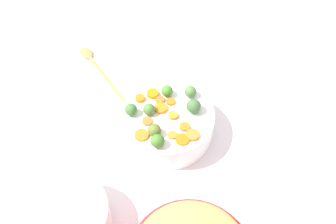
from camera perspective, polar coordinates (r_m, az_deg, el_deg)
tabletop at (r=1.21m, az=-0.84°, el=-2.75°), size 2.40×2.40×0.02m
serving_bowl_carrots at (r=1.16m, az=-0.00°, el=-1.65°), size 0.27×0.27×0.09m
carrot_slice_0 at (r=1.15m, az=-1.20°, el=1.78°), size 0.04×0.04×0.01m
carrot_slice_1 at (r=1.10m, az=-3.06°, el=-1.36°), size 0.03×0.03×0.01m
carrot_slice_2 at (r=1.15m, az=0.40°, el=1.52°), size 0.04×0.04×0.01m
carrot_slice_3 at (r=1.08m, az=3.57°, el=-3.36°), size 0.05×0.05×0.01m
carrot_slice_4 at (r=1.07m, az=2.10°, el=-4.03°), size 0.05×0.05×0.01m
carrot_slice_5 at (r=1.09m, az=2.44°, el=-2.15°), size 0.04×0.04×0.01m
carrot_slice_6 at (r=1.13m, az=-0.84°, el=0.63°), size 0.05×0.05×0.01m
carrot_slice_7 at (r=1.15m, az=-4.12°, el=2.01°), size 0.04×0.04×0.01m
carrot_slice_8 at (r=1.08m, az=-3.90°, el=-3.39°), size 0.04×0.04×0.01m
carrot_slice_9 at (r=1.08m, az=0.65°, el=-3.38°), size 0.04×0.04×0.01m
carrot_slice_10 at (r=1.16m, az=-2.34°, el=2.67°), size 0.04×0.04×0.01m
carrot_slice_11 at (r=1.11m, az=0.74°, el=-0.51°), size 0.03×0.03×0.01m
brussels_sprout_0 at (r=1.07m, az=-2.00°, el=-2.69°), size 0.04×0.04×0.04m
brussels_sprout_1 at (r=1.11m, az=3.78°, el=0.86°), size 0.04×0.04×0.04m
brussels_sprout_2 at (r=1.15m, az=-0.15°, el=3.10°), size 0.03×0.03×0.03m
brussels_sprout_3 at (r=1.15m, az=3.31°, el=3.00°), size 0.04×0.04×0.04m
brussels_sprout_4 at (r=1.05m, az=-1.57°, el=-4.25°), size 0.04×0.04×0.04m
brussels_sprout_5 at (r=1.11m, az=-5.45°, el=0.35°), size 0.04×0.04×0.04m
brussels_sprout_6 at (r=1.11m, az=-2.79°, el=0.40°), size 0.04×0.04×0.04m
wooden_spoon at (r=1.39m, az=-10.64°, el=6.91°), size 0.33×0.08×0.01m
casserole_dish at (r=1.04m, az=-14.99°, el=-14.87°), size 0.23×0.23×0.10m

